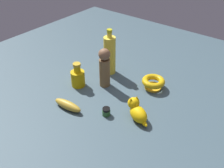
{
  "coord_description": "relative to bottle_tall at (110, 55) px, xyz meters",
  "views": [
    {
      "loc": [
        -0.61,
        0.77,
        0.76
      ],
      "look_at": [
        0.0,
        0.0,
        0.08
      ],
      "focal_mm": 40.07,
      "sensor_mm": 36.0,
      "label": 1
    }
  ],
  "objects": [
    {
      "name": "ground",
      "position": [
        -0.15,
        0.17,
        -0.11
      ],
      "size": [
        2.0,
        2.0,
        0.0
      ],
      "primitive_type": "plane",
      "color": "#384C56"
    },
    {
      "name": "cat_figurine",
      "position": [
        -0.33,
        0.23,
        -0.07
      ],
      "size": [
        0.13,
        0.1,
        0.1
      ],
      "color": "#DDAA09",
      "rests_on": "ground"
    },
    {
      "name": "bottle_short",
      "position": [
        0.05,
        0.2,
        -0.06
      ],
      "size": [
        0.07,
        0.07,
        0.13
      ],
      "color": "#BB9809",
      "rests_on": "ground"
    },
    {
      "name": "nail_polish_jar",
      "position": [
        -0.21,
        0.29,
        -0.09
      ],
      "size": [
        0.04,
        0.04,
        0.04
      ],
      "color": "#295526",
      "rests_on": "ground"
    },
    {
      "name": "bowl",
      "position": [
        -0.27,
        -0.02,
        -0.08
      ],
      "size": [
        0.12,
        0.12,
        0.06
      ],
      "color": "yellow",
      "rests_on": "ground"
    },
    {
      "name": "bottle_tall",
      "position": [
        0.0,
        0.0,
        0.0
      ],
      "size": [
        0.07,
        0.07,
        0.26
      ],
      "color": "gold",
      "rests_on": "ground"
    },
    {
      "name": "person_figure_adult",
      "position": [
        -0.06,
        0.12,
        -0.0
      ],
      "size": [
        0.07,
        0.07,
        0.21
      ],
      "color": "brown",
      "rests_on": "ground"
    },
    {
      "name": "banana",
      "position": [
        -0.05,
        0.37,
        -0.09
      ],
      "size": [
        0.15,
        0.05,
        0.04
      ],
      "primitive_type": "ellipsoid",
      "rotation": [
        0.0,
        0.0,
        3.23
      ],
      "color": "#B6912B",
      "rests_on": "ground"
    }
  ]
}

